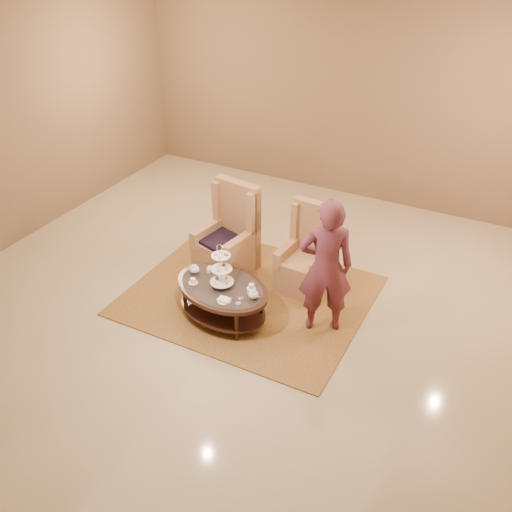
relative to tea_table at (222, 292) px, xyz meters
The scene contains 8 objects.
ground 0.48m from the tea_table, 62.06° to the left, with size 8.00×8.00×0.00m, color tan.
ceiling 0.48m from the tea_table, 62.06° to the left, with size 8.00×8.00×0.02m, color silver.
wall_back 4.45m from the tea_table, 88.27° to the left, with size 8.00×0.04×3.50m, color #806345.
rug 0.69m from the tea_table, 81.30° to the left, with size 3.14×2.62×0.02m.
tea_table is the anchor object (origin of this frame).
armchair_left 1.14m from the tea_table, 115.10° to the left, with size 0.82×0.84×1.32m.
armchair_right 1.36m from the tea_table, 59.60° to the left, with size 0.70×0.73×1.22m.
person 1.37m from the tea_table, 18.41° to the left, with size 0.79×0.69×1.81m.
Camera 1 is at (2.98, -5.25, 4.66)m, focal length 40.00 mm.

